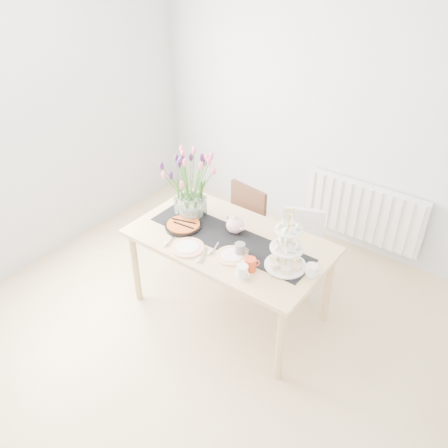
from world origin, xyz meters
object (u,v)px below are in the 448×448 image
Objects in this scene: plate_left at (187,247)px; plate_right at (232,256)px; radiator at (363,212)px; chair_brown at (240,223)px; mug_orange at (250,264)px; chair_white at (300,245)px; dining_table at (229,247)px; cake_stand at (286,253)px; mug_white at (242,271)px; tulip_vase at (189,176)px; tart_tin at (183,226)px; teapot at (235,225)px; cream_jug at (312,270)px; mug_grey at (240,249)px.

plate_left and plate_right have the same top height.
chair_brown is (-0.83, -0.94, 0.03)m from radiator.
mug_orange is at bearing -96.39° from radiator.
chair_white is 1.13m from plate_left.
plate_right is (0.15, -0.17, 0.08)m from dining_table.
cake_stand is at bearing 19.42° from plate_left.
mug_white is 0.10m from mug_orange.
plate_right is at bearing -103.27° from radiator.
tulip_vase reaches higher than dining_table.
radiator is at bearing 70.10° from dining_table.
radiator is 1.59× the size of chair_white.
cake_stand reaches higher than plate_left.
tart_tin is (-0.94, -0.06, -0.11)m from cake_stand.
plate_left is (0.27, -0.37, -0.38)m from tulip_vase.
teapot is at bearing 143.03° from mug_white.
teapot reaches higher than tart_tin.
radiator is 1.61m from dining_table.
tulip_vase reaches higher than teapot.
plate_left is at bearing -170.74° from mug_white.
cake_stand is at bearing -90.19° from radiator.
cake_stand is at bearing 18.80° from plate_right.
plate_right is at bearing 20.13° from plate_left.
teapot is at bearing 3.54° from tulip_vase.
radiator is at bearing 52.38° from chair_white.
cake_stand is (1.00, -0.11, -0.26)m from tulip_vase.
cream_jug is at bearing -0.52° from dining_table.
tulip_vase is 0.93m from mug_orange.
cake_stand reaches higher than mug_grey.
tulip_vase is 0.60m from plate_left.
cake_stand is at bearing -8.75° from mug_orange.
chair_brown is at bearing 96.64° from plate_left.
chair_brown is 3.48× the size of teapot.
chair_brown is at bearing 137.77° from mug_white.
tulip_vase is at bearing -163.57° from chair_white.
chair_brown reaches higher than dining_table.
chair_brown is at bearing 116.96° from dining_table.
plate_left is (-0.49, -0.96, 0.32)m from chair_white.
cake_stand is 4.62× the size of mug_white.
chair_white is (0.30, 0.67, -0.24)m from dining_table.
chair_white is 1.09m from tart_tin.
cake_stand reaches higher than mug_orange.
tulip_vase reaches higher than plate_left.
plate_left is (-0.54, -0.07, -0.04)m from mug_orange.
dining_table is 6.04× the size of plate_left.
chair_white is 1.07× the size of tulip_vase.
chair_brown is 1.18× the size of tulip_vase.
mug_orange reaches higher than chair_brown.
cake_stand is 1.49× the size of tart_tin.
dining_table is 2.12× the size of chair_white.
teapot is at bearing 26.63° from tart_tin.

